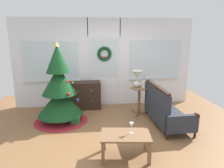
# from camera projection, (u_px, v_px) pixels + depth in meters

# --- Properties ---
(ground_plane) EXTENTS (6.76, 6.76, 0.00)m
(ground_plane) POSITION_uv_depth(u_px,v_px,m) (113.00, 136.00, 4.38)
(ground_plane) COLOR brown
(back_wall_with_door) EXTENTS (5.20, 0.19, 2.55)m
(back_wall_with_door) POSITION_uv_depth(u_px,v_px,m) (104.00, 63.00, 6.09)
(back_wall_with_door) COLOR white
(back_wall_with_door) RESTS_ON ground
(christmas_tree) EXTENTS (1.31, 1.31, 1.94)m
(christmas_tree) POSITION_uv_depth(u_px,v_px,m) (60.00, 92.00, 4.98)
(christmas_tree) COLOR #4C331E
(christmas_tree) RESTS_ON ground
(dresser_cabinet) EXTENTS (0.90, 0.45, 0.78)m
(dresser_cabinet) POSITION_uv_depth(u_px,v_px,m) (85.00, 95.00, 5.95)
(dresser_cabinet) COLOR black
(dresser_cabinet) RESTS_ON ground
(settee_sofa) EXTENTS (0.75, 1.58, 0.96)m
(settee_sofa) POSITION_uv_depth(u_px,v_px,m) (164.00, 109.00, 4.87)
(settee_sofa) COLOR black
(settee_sofa) RESTS_ON ground
(side_table) EXTENTS (0.50, 0.48, 0.74)m
(side_table) POSITION_uv_depth(u_px,v_px,m) (139.00, 95.00, 5.49)
(side_table) COLOR brown
(side_table) RESTS_ON ground
(table_lamp) EXTENTS (0.28, 0.28, 0.44)m
(table_lamp) POSITION_uv_depth(u_px,v_px,m) (137.00, 77.00, 5.41)
(table_lamp) COLOR silver
(table_lamp) RESTS_ON side_table
(flower_vase) EXTENTS (0.11, 0.10, 0.35)m
(flower_vase) POSITION_uv_depth(u_px,v_px,m) (144.00, 84.00, 5.37)
(flower_vase) COLOR beige
(flower_vase) RESTS_ON side_table
(coffee_table) EXTENTS (0.90, 0.62, 0.44)m
(coffee_table) POSITION_uv_depth(u_px,v_px,m) (126.00, 138.00, 3.55)
(coffee_table) COLOR brown
(coffee_table) RESTS_ON ground
(wine_glass) EXTENTS (0.08, 0.08, 0.20)m
(wine_glass) POSITION_uv_depth(u_px,v_px,m) (131.00, 125.00, 3.55)
(wine_glass) COLOR silver
(wine_glass) RESTS_ON coffee_table
(gift_box) EXTENTS (0.21, 0.19, 0.21)m
(gift_box) POSITION_uv_depth(u_px,v_px,m) (75.00, 120.00, 4.96)
(gift_box) COLOR #266633
(gift_box) RESTS_ON ground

